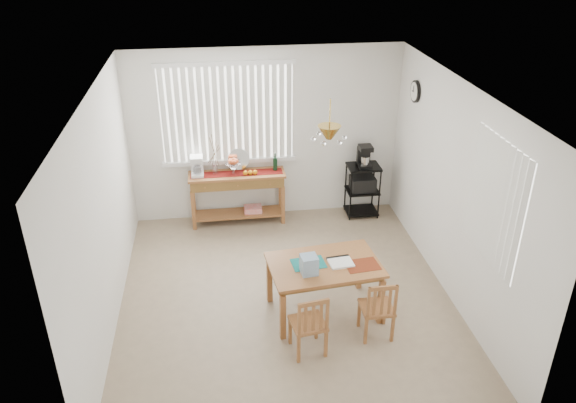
{
  "coord_description": "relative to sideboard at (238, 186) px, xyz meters",
  "views": [
    {
      "loc": [
        -0.74,
        -5.55,
        4.21
      ],
      "look_at": [
        0.1,
        0.55,
        1.05
      ],
      "focal_mm": 35.0,
      "sensor_mm": 36.0,
      "label": 1
    }
  ],
  "objects": [
    {
      "name": "sideboard",
      "position": [
        0.0,
        0.0,
        0.0
      ],
      "size": [
        1.42,
        0.4,
        0.8
      ],
      "color": "#9D6235",
      "rests_on": "ground"
    },
    {
      "name": "chair_right",
      "position": [
        1.35,
        -2.85,
        -0.23
      ],
      "size": [
        0.35,
        0.35,
        0.76
      ],
      "color": "#9D6235",
      "rests_on": "ground"
    },
    {
      "name": "sideboard_items",
      "position": [
        -0.24,
        0.01,
        0.33
      ],
      "size": [
        1.35,
        0.33,
        0.61
      ],
      "color": "maroon",
      "rests_on": "sideboard"
    },
    {
      "name": "wire_cart",
      "position": [
        1.91,
        -0.03,
        -0.11
      ],
      "size": [
        0.48,
        0.39,
        0.82
      ],
      "color": "black",
      "rests_on": "ground"
    },
    {
      "name": "table_items",
      "position": [
        0.74,
        -2.46,
        0.15
      ],
      "size": [
        1.0,
        0.43,
        0.21
      ],
      "color": "#157672",
      "rests_on": "dining_table"
    },
    {
      "name": "ground",
      "position": [
        0.45,
        -2.03,
        -0.61
      ],
      "size": [
        4.0,
        4.5,
        0.01
      ],
      "primitive_type": "cube",
      "color": "#9B8569"
    },
    {
      "name": "cart_items",
      "position": [
        1.91,
        -0.02,
        0.38
      ],
      "size": [
        0.19,
        0.23,
        0.34
      ],
      "color": "black",
      "rests_on": "wire_cart"
    },
    {
      "name": "chair_left",
      "position": [
        0.56,
        -3.01,
        -0.23
      ],
      "size": [
        0.4,
        0.4,
        0.76
      ],
      "color": "#9D6235",
      "rests_on": "ground"
    },
    {
      "name": "room_shell",
      "position": [
        0.46,
        -2.01,
        1.09
      ],
      "size": [
        4.2,
        4.7,
        2.7
      ],
      "color": "white",
      "rests_on": "ground"
    },
    {
      "name": "dining_table",
      "position": [
        0.85,
        -2.34,
        -0.01
      ],
      "size": [
        1.33,
        0.93,
        0.67
      ],
      "color": "#9D6235",
      "rests_on": "ground"
    }
  ]
}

